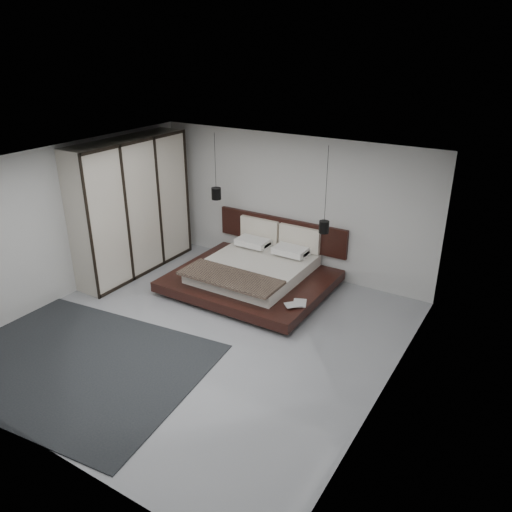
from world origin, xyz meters
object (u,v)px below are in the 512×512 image
Objects in this scene: bed at (254,272)px; pendant_left at (216,193)px; lattice_screen at (161,194)px; wardrobe at (132,207)px; rug at (71,362)px; pendant_right at (324,227)px.

bed is 1.82m from pendant_left.
wardrobe is at bearing -77.59° from lattice_screen.
lattice_screen is 4.69m from rug.
rug is at bearing -67.14° from lattice_screen.
pendant_right is 3.87m from wardrobe.
pendant_right is (1.20, 0.47, 1.03)m from bed.
rug is at bearing -63.51° from wardrobe.
bed is at bearing -158.46° from pendant_right.
lattice_screen is 3.98m from pendant_right.
bed reaches higher than rug.
bed is at bearing -11.17° from lattice_screen.
pendant_right reaches higher than rug.
pendant_right is at bearing 16.02° from wardrobe.
pendant_left reaches higher than rug.
pendant_right is 4.83m from rug.
wardrobe is 0.70× the size of rug.
lattice_screen is at bearing 178.94° from pendant_right.
pendant_left reaches higher than lattice_screen.
rug is at bearing -105.87° from bed.
lattice_screen is 1.17m from wardrobe.
wardrobe is at bearing 116.49° from rug.
pendant_left is 1.71m from wardrobe.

